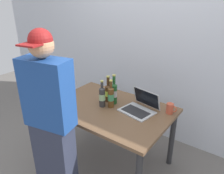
{
  "coord_description": "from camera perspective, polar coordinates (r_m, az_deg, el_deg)",
  "views": [
    {
      "loc": [
        1.25,
        -1.68,
        1.88
      ],
      "look_at": [
        0.03,
        0.0,
        0.98
      ],
      "focal_mm": 35.13,
      "sensor_mm": 36.0,
      "label": 1
    }
  ],
  "objects": [
    {
      "name": "ground_plane",
      "position": [
        2.81,
        -0.51,
        -18.58
      ],
      "size": [
        8.0,
        8.0,
        0.0
      ],
      "primitive_type": "plane",
      "color": "slate",
      "rests_on": "ground"
    },
    {
      "name": "desk",
      "position": [
        2.43,
        -0.57,
        -7.28
      ],
      "size": [
        1.31,
        0.89,
        0.73
      ],
      "color": "brown",
      "rests_on": "ground"
    },
    {
      "name": "laptop",
      "position": [
        2.33,
        7.32,
        -5.1
      ],
      "size": [
        0.38,
        0.37,
        0.21
      ],
      "color": "#B7BABC",
      "rests_on": "desk"
    },
    {
      "name": "beer_bottle_amber",
      "position": [
        2.36,
        -2.57,
        -2.43
      ],
      "size": [
        0.07,
        0.07,
        0.3
      ],
      "color": "#333333",
      "rests_on": "desk"
    },
    {
      "name": "back_wall",
      "position": [
        2.93,
        10.23,
        11.59
      ],
      "size": [
        6.0,
        0.1,
        2.6
      ],
      "primitive_type": "cube",
      "color": "silver",
      "rests_on": "ground"
    },
    {
      "name": "beer_bottle_green",
      "position": [
        2.47,
        -1.01,
        -1.3
      ],
      "size": [
        0.07,
        0.07,
        0.31
      ],
      "color": "#472B14",
      "rests_on": "desk"
    },
    {
      "name": "beer_bottle_brown",
      "position": [
        2.42,
        0.52,
        -1.43
      ],
      "size": [
        0.07,
        0.07,
        0.34
      ],
      "color": "#1E5123",
      "rests_on": "desk"
    },
    {
      "name": "coffee_mug",
      "position": [
        2.33,
        14.89,
        -5.42
      ],
      "size": [
        0.11,
        0.07,
        0.11
      ],
      "color": "#BF4C33",
      "rests_on": "desk"
    },
    {
      "name": "beer_bottle_dark",
      "position": [
        2.34,
        -0.38,
        -2.41
      ],
      "size": [
        0.07,
        0.07,
        0.31
      ],
      "color": "brown",
      "rests_on": "desk"
    },
    {
      "name": "person_figure",
      "position": [
        1.95,
        -15.5,
        -9.63
      ],
      "size": [
        0.44,
        0.31,
        1.65
      ],
      "color": "#2D3347",
      "rests_on": "ground"
    }
  ]
}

